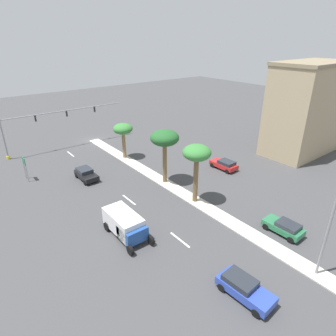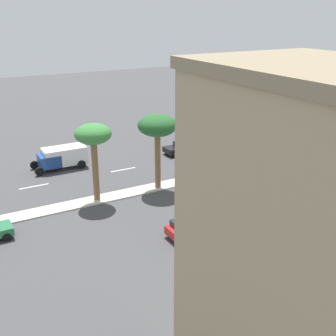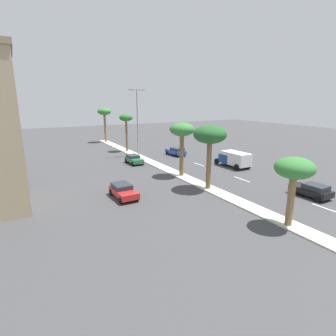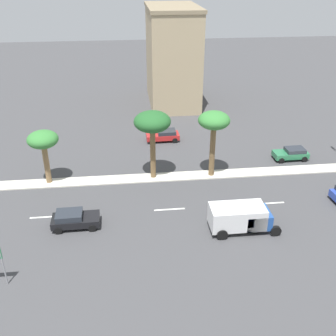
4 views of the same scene
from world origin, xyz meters
TOP-DOWN VIEW (x-y plane):
  - ground_plane at (0.00, 24.93)m, footprint 160.00×160.00m
  - median_curb at (0.00, 32.05)m, footprint 1.80×64.11m
  - lane_stripe_inboard at (5.96, 4.00)m, footprint 0.20×2.80m
  - lane_stripe_mid at (5.96, 11.52)m, footprint 0.20×2.80m
  - lane_stripe_near at (5.96, 22.46)m, footprint 0.20×2.80m
  - lane_stripe_trailing at (5.96, 31.79)m, footprint 0.20×2.80m
  - traffic_signal_gantry at (8.60, 0.07)m, footprint 20.49×0.53m
  - directional_road_sign at (14.00, 9.57)m, footprint 0.10×1.33m
  - commercial_building at (-24.59, 26.38)m, footprint 13.60×7.38m
  - palm_tree_inboard at (-0.22, 10.92)m, footprint 2.99×2.99m
  - palm_tree_rear at (-0.15, 21.47)m, footprint 3.62×3.62m
  - palm_tree_near at (0.07, 27.51)m, footprint 3.15×3.15m
  - street_lamp_mid at (0.04, 41.94)m, footprint 2.90×0.24m
  - sedan_red_far at (-9.46, 23.48)m, footprint 2.05×4.07m
  - sedan_blue_leading at (6.43, 39.65)m, footprint 2.17×4.38m
  - sedan_black_rear at (7.64, 14.19)m, footprint 2.05×3.99m
  - sedan_green_front at (-2.70, 37.26)m, footprint 1.93×3.84m
  - box_truck at (9.62, 28.06)m, footprint 2.50×5.70m

SIDE VIEW (x-z plane):
  - ground_plane at x=0.00m, z-range 0.00..0.00m
  - lane_stripe_inboard at x=5.96m, z-range 0.00..0.01m
  - lane_stripe_mid at x=5.96m, z-range 0.00..0.01m
  - lane_stripe_near at x=5.96m, z-range 0.00..0.01m
  - lane_stripe_trailing at x=5.96m, z-range 0.00..0.01m
  - median_curb at x=0.00m, z-range 0.00..0.12m
  - sedan_green_front at x=-2.70m, z-range 0.06..1.39m
  - sedan_red_far at x=-9.46m, z-range 0.05..1.43m
  - sedan_black_rear at x=7.64m, z-range 0.05..1.47m
  - sedan_blue_leading at x=6.43m, z-range 0.05..1.50m
  - box_truck at x=9.62m, z-range 0.13..2.40m
  - directional_road_sign at x=14.00m, z-range 0.70..3.97m
  - traffic_signal_gantry at x=8.60m, z-range 1.25..7.86m
  - palm_tree_inboard at x=-0.22m, z-range 1.84..7.33m
  - palm_tree_near at x=0.07m, z-range 2.41..9.30m
  - palm_tree_rear at x=-0.15m, z-range 2.45..9.50m
  - street_lamp_mid at x=0.04m, z-range 0.99..12.41m
  - commercial_building at x=-24.59m, z-range 0.02..14.29m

